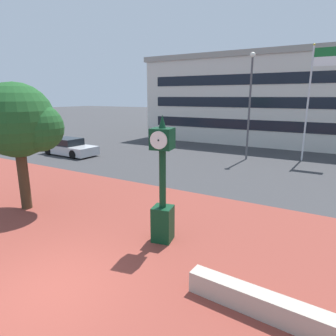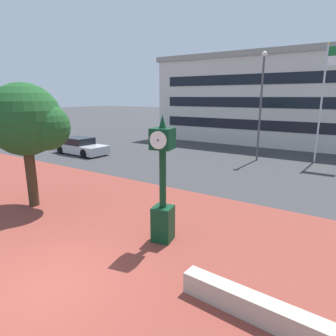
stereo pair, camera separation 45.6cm
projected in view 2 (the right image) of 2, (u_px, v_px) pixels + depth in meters
ground_plane at (46, 286)px, 6.95m from camera, size 200.00×200.00×0.00m
plaza_brick_paving at (109, 249)px, 8.63m from camera, size 44.00×12.15×0.01m
planter_wall at (254, 307)px, 5.90m from camera, size 3.22×0.60×0.50m
street_clock at (163, 189)px, 8.80m from camera, size 0.72×0.76×3.90m
plaza_tree at (29, 122)px, 11.32m from camera, size 3.03×2.82×4.94m
car_street_mid at (81, 147)px, 22.87m from camera, size 4.66×2.09×1.28m
flagpole_primary at (327, 91)px, 18.85m from camera, size 1.79×0.14×7.73m
civic_building at (307, 99)px, 29.04m from camera, size 27.08×13.65×8.29m
street_lamp_post at (261, 97)px, 19.68m from camera, size 0.36×0.36×7.27m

